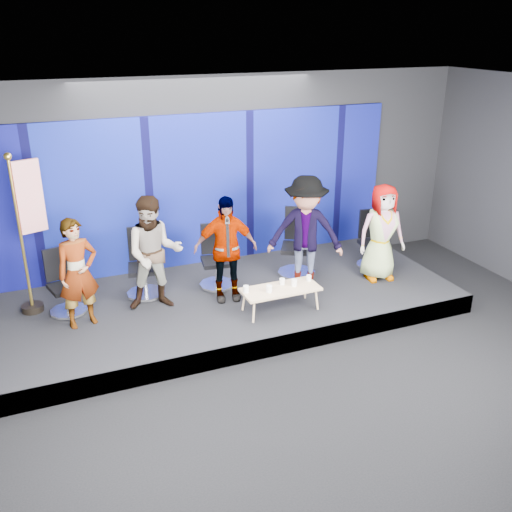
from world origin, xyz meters
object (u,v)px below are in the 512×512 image
object	(u,v)px
panelist_e	(381,232)
mug_b	(269,289)
chair_a	(65,292)
mug_a	(246,289)
mug_d	(294,283)
flag_stand	(29,230)
panelist_c	(225,249)
panelist_b	(154,253)
coffee_table	(281,290)
chair_e	(372,248)
mug_e	(309,278)
panelist_d	(305,233)
chair_c	(216,266)
mug_c	(282,282)
chair_d	(297,253)
panelist_a	(78,273)
chair_b	(145,274)

from	to	relation	value
panelist_e	mug_b	size ratio (longest dim) A/B	15.33
chair_a	mug_a	size ratio (longest dim) A/B	9.73
mug_d	flag_stand	size ratio (longest dim) A/B	0.04
panelist_c	flag_stand	xyz separation A→B (m)	(-2.69, 0.71, 0.43)
panelist_b	coffee_table	distance (m)	1.92
chair_e	mug_e	xyz separation A→B (m)	(-1.67, -0.83, 0.07)
panelist_d	mug_b	world-z (taller)	panelist_d
chair_c	mug_b	xyz separation A→B (m)	(0.39, -1.24, 0.07)
mug_c	coffee_table	bearing A→B (deg)	-124.10
chair_a	panelist_e	bearing A→B (deg)	-22.60
coffee_table	mug_e	world-z (taller)	mug_e
chair_d	chair_e	world-z (taller)	chair_d
panelist_b	mug_c	world-z (taller)	panelist_b
panelist_a	coffee_table	bearing A→B (deg)	-28.33
mug_a	mug_e	world-z (taller)	mug_a
panelist_d	chair_e	xyz separation A→B (m)	(1.48, 0.30, -0.59)
chair_a	mug_d	world-z (taller)	chair_a
chair_b	mug_a	distance (m)	1.73
chair_b	mug_b	distance (m)	2.04
mug_c	mug_e	size ratio (longest dim) A/B	1.07
panelist_b	mug_a	world-z (taller)	panelist_b
panelist_d	chair_e	world-z (taller)	panelist_d
panelist_e	chair_b	bearing A→B (deg)	175.72
chair_d	mug_e	xyz separation A→B (m)	(-0.31, -1.02, 0.03)
panelist_d	mug_e	size ratio (longest dim) A/B	21.20
chair_d	mug_e	world-z (taller)	chair_d
mug_b	panelist_d	bearing A→B (deg)	36.48
panelist_b	panelist_c	distance (m)	1.06
panelist_d	mug_e	distance (m)	0.77
panelist_d	mug_a	size ratio (longest dim) A/B	18.45
mug_d	flag_stand	bearing A→B (deg)	158.42
panelist_e	coffee_table	world-z (taller)	panelist_e
panelist_c	chair_e	bearing A→B (deg)	14.08
mug_e	panelist_c	bearing A→B (deg)	151.85
chair_d	coffee_table	bearing A→B (deg)	-96.68
chair_b	flag_stand	distance (m)	1.81
panelist_a	mug_e	distance (m)	3.33
chair_d	panelist_d	bearing A→B (deg)	-73.53
panelist_e	panelist_c	bearing A→B (deg)	-176.62
chair_b	mug_c	xyz separation A→B (m)	(1.81, -1.18, 0.05)
flag_stand	chair_c	bearing A→B (deg)	-24.55
mug_a	mug_d	size ratio (longest dim) A/B	0.97
chair_c	chair_e	distance (m)	2.79
panelist_e	mug_c	bearing A→B (deg)	-161.70
coffee_table	mug_e	xyz separation A→B (m)	(0.51, 0.08, 0.07)
panelist_d	panelist_e	distance (m)	1.32
panelist_d	chair_e	size ratio (longest dim) A/B	1.85
chair_a	panelist_c	size ratio (longest dim) A/B	0.59
chair_d	mug_a	world-z (taller)	chair_d
chair_c	mug_e	distance (m)	1.56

